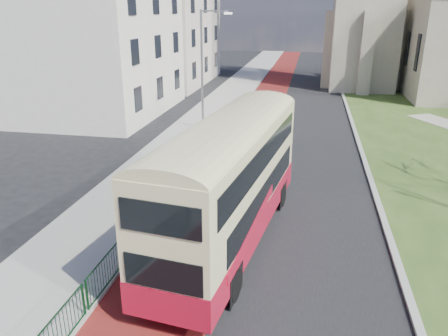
# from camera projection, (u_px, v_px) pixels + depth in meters

# --- Properties ---
(ground) EXTENTS (160.00, 160.00, 0.00)m
(ground) POSITION_uv_depth(u_px,v_px,m) (206.00, 284.00, 13.72)
(ground) COLOR black
(ground) RESTS_ON ground
(road_carriageway) EXTENTS (9.00, 120.00, 0.01)m
(road_carriageway) POSITION_uv_depth(u_px,v_px,m) (289.00, 127.00, 31.88)
(road_carriageway) COLOR black
(road_carriageway) RESTS_ON ground
(bus_lane) EXTENTS (3.40, 120.00, 0.01)m
(bus_lane) POSITION_uv_depth(u_px,v_px,m) (253.00, 125.00, 32.37)
(bus_lane) COLOR #591414
(bus_lane) RESTS_ON ground
(pavement_west) EXTENTS (4.00, 120.00, 0.12)m
(pavement_west) POSITION_uv_depth(u_px,v_px,m) (203.00, 122.00, 33.04)
(pavement_west) COLOR gray
(pavement_west) RESTS_ON ground
(kerb_west) EXTENTS (0.25, 120.00, 0.13)m
(kerb_west) POSITION_uv_depth(u_px,v_px,m) (229.00, 123.00, 32.67)
(kerb_west) COLOR #999993
(kerb_west) RESTS_ON ground
(kerb_east) EXTENTS (0.25, 80.00, 0.13)m
(kerb_east) POSITION_uv_depth(u_px,v_px,m) (352.00, 123.00, 32.87)
(kerb_east) COLOR #999993
(kerb_east) RESTS_ON ground
(pedestrian_railing) EXTENTS (0.07, 24.00, 1.12)m
(pedestrian_railing) POSITION_uv_depth(u_px,v_px,m) (158.00, 207.00, 17.75)
(pedestrian_railing) COLOR #0C3718
(pedestrian_railing) RESTS_ON ground
(street_block_near) EXTENTS (10.30, 14.30, 13.00)m
(street_block_near) POSITION_uv_depth(u_px,v_px,m) (96.00, 31.00, 34.30)
(street_block_near) COLOR silver
(street_block_near) RESTS_ON ground
(street_block_far) EXTENTS (10.30, 16.30, 11.50)m
(street_block_far) POSITION_uv_depth(u_px,v_px,m) (162.00, 31.00, 49.30)
(street_block_far) COLOR beige
(street_block_far) RESTS_ON ground
(streetlamp) EXTENTS (2.13, 0.18, 8.00)m
(streetlamp) POSITION_uv_depth(u_px,v_px,m) (204.00, 65.00, 29.52)
(streetlamp) COLOR gray
(streetlamp) RESTS_ON pavement_west
(bus) EXTENTS (3.90, 11.05, 4.52)m
(bus) POSITION_uv_depth(u_px,v_px,m) (230.00, 177.00, 15.36)
(bus) COLOR #A50F26
(bus) RESTS_ON ground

